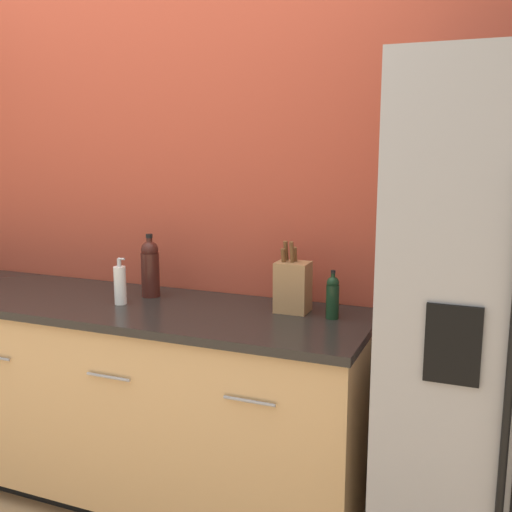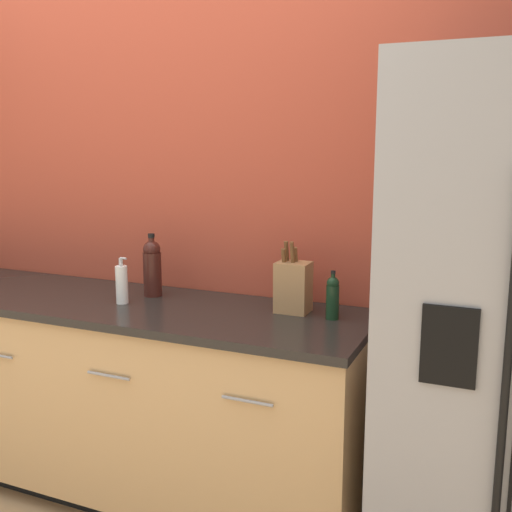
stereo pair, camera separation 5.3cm
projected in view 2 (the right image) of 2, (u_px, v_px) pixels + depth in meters
wall_back at (167, 212)px, 2.92m from camera, size 10.00×0.05×2.60m
counter_unit at (101, 391)px, 2.84m from camera, size 2.55×0.64×0.93m
knife_block at (293, 286)px, 2.48m from camera, size 0.14×0.11×0.30m
wine_bottle at (152, 267)px, 2.75m from camera, size 0.08×0.08×0.29m
soap_dispenser at (121, 284)px, 2.62m from camera, size 0.06×0.05×0.21m
oil_bottle at (333, 297)px, 2.38m from camera, size 0.05×0.05×0.20m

